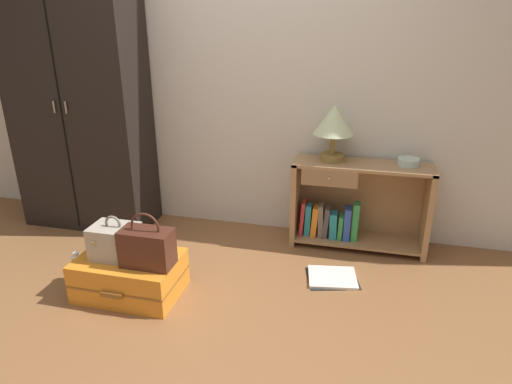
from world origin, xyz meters
TOP-DOWN VIEW (x-y plane):
  - ground_plane at (0.00, 0.00)m, footprint 9.00×9.00m
  - back_wall at (0.00, 1.50)m, footprint 6.40×0.10m
  - wardrobe at (-1.28, 1.20)m, footprint 1.05×0.47m
  - bookshelf at (0.89, 1.28)m, footprint 1.00×0.32m
  - table_lamp at (0.71, 1.29)m, footprint 0.29×0.29m
  - bowl at (1.25, 1.31)m, footprint 0.15×0.15m
  - suitcase_large at (-0.43, 0.28)m, footprint 0.64×0.45m
  - train_case at (-0.51, 0.27)m, footprint 0.28×0.22m
  - handbag at (-0.27, 0.23)m, footprint 0.31×0.17m
  - bottle at (-0.84, 0.32)m, footprint 0.06×0.06m
  - open_book_on_floor at (0.80, 0.75)m, footprint 0.40×0.36m

SIDE VIEW (x-z plane):
  - ground_plane at x=0.00m, z-range 0.00..0.00m
  - open_book_on_floor at x=0.80m, z-range 0.00..0.02m
  - bottle at x=-0.84m, z-range -0.01..0.21m
  - suitcase_large at x=-0.43m, z-range 0.00..0.25m
  - bookshelf at x=0.89m, z-range -0.01..0.65m
  - train_case at x=-0.51m, z-range 0.22..0.50m
  - handbag at x=-0.27m, z-range 0.20..0.55m
  - bowl at x=1.25m, z-range 0.66..0.72m
  - table_lamp at x=0.71m, z-range 0.74..1.15m
  - wardrobe at x=-1.28m, z-range 0.00..2.06m
  - back_wall at x=0.00m, z-range 0.00..2.60m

